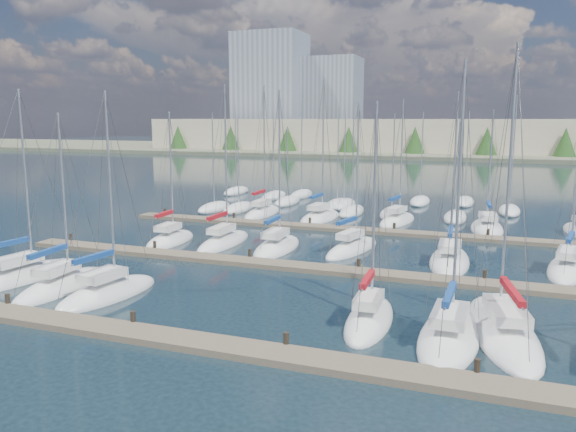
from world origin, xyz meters
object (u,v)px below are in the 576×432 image
(sailboat_j, at_px, (277,247))
(sailboat_h, at_px, (170,240))
(sailboat_l, at_px, (449,261))
(sailboat_k, at_px, (352,248))
(sailboat_i, at_px, (224,242))
(sailboat_a, at_px, (23,276))
(sailboat_o, at_px, (320,217))
(sailboat_p, at_px, (397,220))
(sailboat_e, at_px, (450,336))
(sailboat_d, at_px, (369,319))
(sailboat_b, at_px, (62,286))
(sailboat_f, at_px, (503,330))
(sailboat_n, at_px, (262,213))
(sailboat_m, at_px, (568,269))
(sailboat_q, at_px, (487,228))
(sailboat_c, at_px, (108,293))

(sailboat_j, xyz_separation_m, sailboat_h, (-9.23, -0.74, -0.00))
(sailboat_l, xyz_separation_m, sailboat_k, (-7.41, 1.37, 0.02))
(sailboat_i, height_order, sailboat_a, sailboat_i)
(sailboat_o, distance_m, sailboat_p, 7.77)
(sailboat_h, xyz_separation_m, sailboat_a, (-3.00, -12.62, -0.00))
(sailboat_o, bearing_deg, sailboat_j, -82.74)
(sailboat_j, relative_size, sailboat_k, 1.08)
(sailboat_h, bearing_deg, sailboat_e, -33.24)
(sailboat_d, distance_m, sailboat_p, 28.56)
(sailboat_j, xyz_separation_m, sailboat_b, (-8.42, -14.13, -0.01))
(sailboat_o, bearing_deg, sailboat_a, -108.59)
(sailboat_i, xyz_separation_m, sailboat_e, (18.90, -14.43, -0.01))
(sailboat_k, height_order, sailboat_f, sailboat_f)
(sailboat_n, bearing_deg, sailboat_h, -97.74)
(sailboat_d, bearing_deg, sailboat_i, 135.43)
(sailboat_h, distance_m, sailboat_a, 12.97)
(sailboat_l, relative_size, sailboat_f, 0.89)
(sailboat_j, distance_m, sailboat_k, 5.87)
(sailboat_n, xyz_separation_m, sailboat_f, (23.83, -27.20, -0.02))
(sailboat_j, xyz_separation_m, sailboat_e, (14.18, -14.30, 0.00))
(sailboat_d, height_order, sailboat_m, sailboat_d)
(sailboat_a, bearing_deg, sailboat_p, 62.48)
(sailboat_b, distance_m, sailboat_n, 28.65)
(sailboat_j, relative_size, sailboat_q, 1.12)
(sailboat_c, bearing_deg, sailboat_d, 10.44)
(sailboat_l, relative_size, sailboat_k, 1.05)
(sailboat_j, bearing_deg, sailboat_k, 13.25)
(sailboat_e, xyz_separation_m, sailboat_a, (-26.41, 0.94, -0.01))
(sailboat_e, bearing_deg, sailboat_c, -177.87)
(sailboat_n, relative_size, sailboat_f, 1.00)
(sailboat_l, relative_size, sailboat_m, 1.10)
(sailboat_l, height_order, sailboat_k, sailboat_l)
(sailboat_j, bearing_deg, sailboat_i, 176.50)
(sailboat_o, distance_m, sailboat_e, 32.00)
(sailboat_k, bearing_deg, sailboat_d, -61.02)
(sailboat_d, relative_size, sailboat_l, 0.92)
(sailboat_p, height_order, sailboat_a, sailboat_p)
(sailboat_b, xyz_separation_m, sailboat_m, (29.16, 14.90, 0.00))
(sailboat_i, distance_m, sailboat_m, 25.48)
(sailboat_b, relative_size, sailboat_c, 0.90)
(sailboat_i, distance_m, sailboat_k, 10.48)
(sailboat_c, distance_m, sailboat_k, 19.09)
(sailboat_m, bearing_deg, sailboat_o, 158.84)
(sailboat_i, height_order, sailboat_n, sailboat_n)
(sailboat_a, bearing_deg, sailboat_q, 51.25)
(sailboat_l, height_order, sailboat_q, sailboat_l)
(sailboat_l, distance_m, sailboat_n, 24.94)
(sailboat_d, xyz_separation_m, sailboat_e, (3.95, -0.83, -0.01))
(sailboat_c, relative_size, sailboat_m, 1.08)
(sailboat_l, xyz_separation_m, sailboat_n, (-20.41, 14.34, 0.02))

